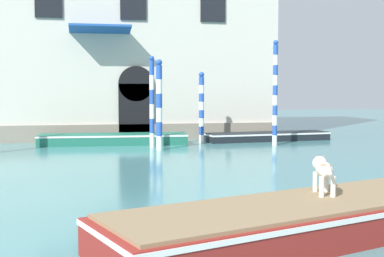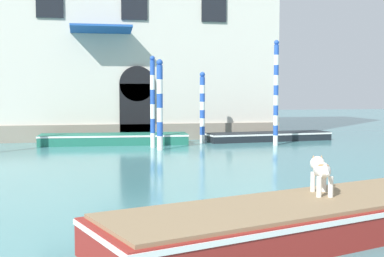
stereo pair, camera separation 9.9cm
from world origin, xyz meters
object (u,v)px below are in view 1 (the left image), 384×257
boat_moored_near_palazzo (113,139)px  boat_moored_far (267,136)px  mooring_pole_4 (201,107)px  mooring_pole_3 (152,101)px  mooring_pole_0 (159,104)px  mooring_pole_2 (275,93)px  boat_foreground (334,214)px  dog_on_deck (323,170)px

boat_moored_near_palazzo → boat_moored_far: boat_moored_near_palazzo is taller
mooring_pole_4 → mooring_pole_3: bearing=-149.5°
mooring_pole_0 → mooring_pole_2: bearing=9.3°
mooring_pole_2 → mooring_pole_3: (-5.49, 0.17, -0.38)m
boat_moored_near_palazzo → mooring_pole_2: (7.05, -1.81, 2.10)m
boat_moored_near_palazzo → mooring_pole_4: (4.06, -0.17, 1.42)m
boat_moored_far → mooring_pole_0: 6.69m
boat_moored_near_palazzo → mooring_pole_2: 7.57m
boat_foreground → boat_moored_far: bearing=55.6°
boat_moored_far → mooring_pole_4: size_ratio=1.90×
dog_on_deck → mooring_pole_2: (4.22, 13.76, 1.29)m
dog_on_deck → mooring_pole_3: mooring_pole_3 is taller
mooring_pole_0 → mooring_pole_2: (5.32, 0.87, 0.47)m
boat_foreground → mooring_pole_0: 13.35m
boat_foreground → mooring_pole_0: bearing=76.4°
dog_on_deck → mooring_pole_4: mooring_pole_4 is taller
dog_on_deck → mooring_pole_4: (1.23, 15.40, 0.61)m
boat_moored_near_palazzo → mooring_pole_3: bearing=-43.2°
boat_moored_near_palazzo → dog_on_deck: bearing=-76.4°
boat_foreground → mooring_pole_0: size_ratio=2.35×
boat_moored_far → mooring_pole_0: mooring_pole_0 is taller
boat_moored_near_palazzo → mooring_pole_2: bearing=-11.1°
boat_foreground → boat_moored_near_palazzo: 16.15m
dog_on_deck → boat_moored_near_palazzo: 15.84m
dog_on_deck → boat_moored_near_palazzo: dog_on_deck is taller
mooring_pole_2 → mooring_pole_3: 5.50m
dog_on_deck → mooring_pole_2: mooring_pole_2 is taller
boat_foreground → mooring_pole_4: size_ratio=2.65×
dog_on_deck → mooring_pole_0: 12.96m
mooring_pole_4 → mooring_pole_2: bearing=-28.8°
boat_foreground → mooring_pole_0: mooring_pole_0 is taller
boat_moored_near_palazzo → boat_foreground: bearing=-76.4°
boat_foreground → boat_moored_far: boat_foreground is taller
boat_moored_far → mooring_pole_2: size_ratio=1.35×
boat_foreground → mooring_pole_2: bearing=54.9°
boat_moored_near_palazzo → mooring_pole_4: 4.30m
boat_moored_far → mooring_pole_0: size_ratio=1.69×
mooring_pole_2 → mooring_pole_0: bearing=-170.7°
boat_foreground → mooring_pole_2: 14.82m
dog_on_deck → boat_moored_near_palazzo: bearing=22.7°
mooring_pole_0 → mooring_pole_4: size_ratio=1.13×
boat_foreground → mooring_pole_4: (1.17, 15.72, 1.33)m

